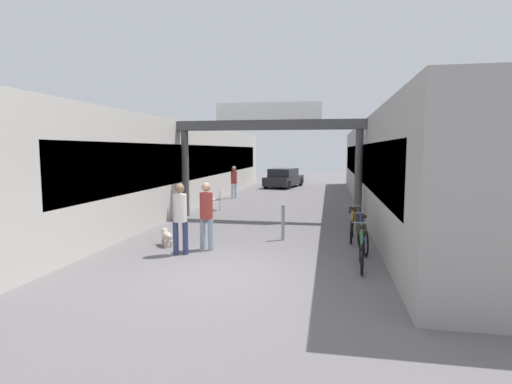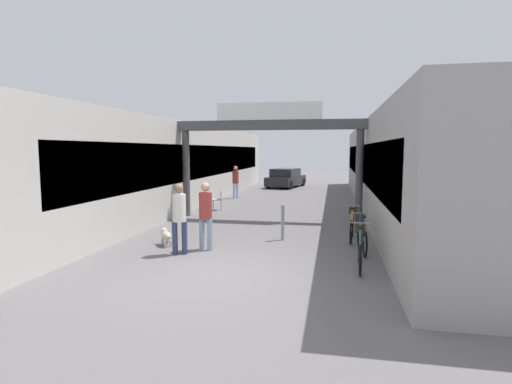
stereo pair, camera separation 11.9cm
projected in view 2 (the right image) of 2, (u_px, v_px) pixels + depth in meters
ground_plane at (217, 274)px, 8.53m from camera, size 80.00×80.00×0.00m
storefront_left at (182, 165)px, 20.03m from camera, size 3.00×26.00×3.80m
storefront_right at (394, 166)px, 18.10m from camera, size 3.00×26.00×3.80m
arcade_sign_gateway at (269, 137)px, 15.08m from camera, size 7.40×0.47×4.39m
pedestrian_with_dog at (179, 214)px, 10.01m from camera, size 0.43×0.43×1.80m
pedestrian_companion at (206, 211)px, 10.47m from camera, size 0.41×0.41×1.79m
pedestrian_carrying_crate at (236, 180)px, 21.66m from camera, size 0.47×0.47×1.77m
dog_on_leash at (166, 235)px, 11.02m from camera, size 0.55×0.63×0.46m
bicycle_green_nearest at (360, 248)px, 8.95m from camera, size 0.46×1.69×0.98m
bicycle_blue_second at (362, 235)px, 10.39m from camera, size 0.46×1.69×0.98m
bicycle_orange_third at (352, 225)px, 11.76m from camera, size 0.46×1.69×0.98m
bollard_post_metal at (283, 222)px, 11.65m from camera, size 0.10×0.10×1.07m
cafe_chair_aluminium_nearer at (219, 198)px, 17.43m from camera, size 0.49×0.49×0.89m
parked_car_black at (286, 178)px, 28.26m from camera, size 2.59×4.29×1.33m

